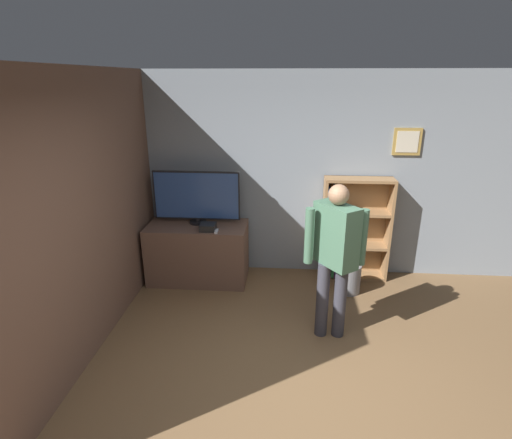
{
  "coord_description": "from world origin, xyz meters",
  "views": [
    {
      "loc": [
        -0.2,
        -2.46,
        2.59
      ],
      "look_at": [
        -0.52,
        1.73,
        1.1
      ],
      "focal_mm": 28.0,
      "sensor_mm": 36.0,
      "label": 1
    }
  ],
  "objects_px": {
    "television": "(197,197)",
    "game_console": "(208,227)",
    "person": "(335,250)",
    "bookshelf": "(348,232)",
    "waste_bin": "(348,278)"
  },
  "relations": [
    {
      "from": "television",
      "to": "game_console",
      "type": "height_order",
      "value": "television"
    },
    {
      "from": "bookshelf",
      "to": "person",
      "type": "relative_size",
      "value": 0.84
    },
    {
      "from": "television",
      "to": "game_console",
      "type": "relative_size",
      "value": 5.74
    },
    {
      "from": "bookshelf",
      "to": "person",
      "type": "distance_m",
      "value": 1.46
    },
    {
      "from": "bookshelf",
      "to": "person",
      "type": "xyz_separation_m",
      "value": [
        -0.34,
        -1.38,
        0.34
      ]
    },
    {
      "from": "television",
      "to": "waste_bin",
      "type": "distance_m",
      "value": 2.21
    },
    {
      "from": "game_console",
      "to": "person",
      "type": "height_order",
      "value": "person"
    },
    {
      "from": "person",
      "to": "waste_bin",
      "type": "height_order",
      "value": "person"
    },
    {
      "from": "game_console",
      "to": "television",
      "type": "bearing_deg",
      "value": 125.95
    },
    {
      "from": "person",
      "to": "waste_bin",
      "type": "bearing_deg",
      "value": 124.54
    },
    {
      "from": "television",
      "to": "game_console",
      "type": "bearing_deg",
      "value": -54.05
    },
    {
      "from": "television",
      "to": "person",
      "type": "xyz_separation_m",
      "value": [
        1.65,
        -1.21,
        -0.16
      ]
    },
    {
      "from": "television",
      "to": "bookshelf",
      "type": "distance_m",
      "value": 2.06
    },
    {
      "from": "person",
      "to": "bookshelf",
      "type": "bearing_deg",
      "value": 129.64
    },
    {
      "from": "television",
      "to": "game_console",
      "type": "distance_m",
      "value": 0.44
    }
  ]
}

